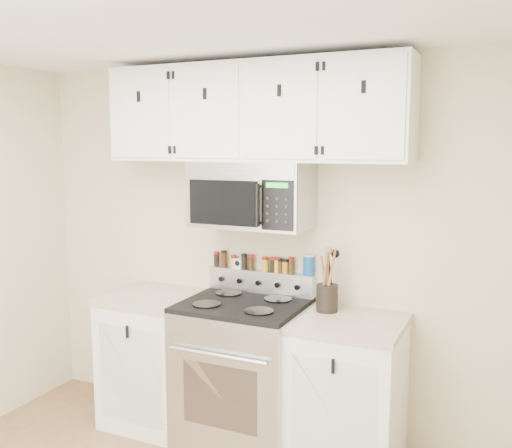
{
  "coord_description": "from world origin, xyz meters",
  "views": [
    {
      "loc": [
        1.55,
        -1.74,
        1.95
      ],
      "look_at": [
        0.08,
        1.45,
        1.46
      ],
      "focal_mm": 40.0,
      "sensor_mm": 36.0,
      "label": 1
    }
  ],
  "objects_px": {
    "microwave": "(252,195)",
    "utensil_crock": "(327,296)",
    "salt_canister": "(309,265)",
    "range": "(243,372)"
  },
  "relations": [
    {
      "from": "range",
      "to": "salt_canister",
      "type": "xyz_separation_m",
      "value": [
        0.34,
        0.28,
        0.68
      ]
    },
    {
      "from": "microwave",
      "to": "salt_canister",
      "type": "bearing_deg",
      "value": 24.61
    },
    {
      "from": "utensil_crock",
      "to": "salt_canister",
      "type": "relative_size",
      "value": 2.88
    },
    {
      "from": "range",
      "to": "salt_canister",
      "type": "distance_m",
      "value": 0.81
    },
    {
      "from": "microwave",
      "to": "utensil_crock",
      "type": "relative_size",
      "value": 1.93
    },
    {
      "from": "salt_canister",
      "to": "utensil_crock",
      "type": "bearing_deg",
      "value": -40.54
    },
    {
      "from": "microwave",
      "to": "utensil_crock",
      "type": "height_order",
      "value": "microwave"
    },
    {
      "from": "utensil_crock",
      "to": "salt_canister",
      "type": "xyz_separation_m",
      "value": [
        -0.18,
        0.15,
        0.15
      ]
    },
    {
      "from": "utensil_crock",
      "to": "range",
      "type": "bearing_deg",
      "value": -165.6
    },
    {
      "from": "utensil_crock",
      "to": "microwave",
      "type": "bearing_deg",
      "value": -179.38
    }
  ]
}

